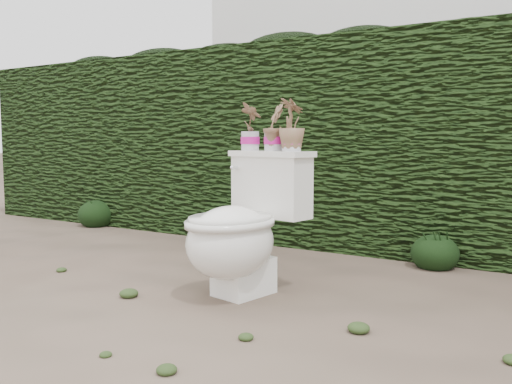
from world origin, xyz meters
The scene contains 9 objects.
ground centered at (0.00, 0.00, 0.00)m, with size 60.00×60.00×0.00m, color #786453.
hedge centered at (0.00, 1.60, 0.80)m, with size 8.00×1.00×1.60m, color #233D14.
toilet centered at (0.00, -0.16, 0.36)m, with size 0.58×0.76×0.78m.
potted_plant_left centered at (-0.11, 0.10, 0.91)m, with size 0.14×0.09×0.26m, color #337B26.
potted_plant_center centered at (0.06, 0.07, 0.90)m, with size 0.14×0.11×0.25m, color #337B26.
potted_plant_right centered at (0.19, 0.04, 0.91)m, with size 0.15×0.15×0.27m, color #337B26.
liriope_clump_0 centered at (-2.49, 1.07, 0.14)m, with size 0.35×0.35×0.28m, color black.
liriope_clump_1 centered at (-0.89, 1.00, 0.16)m, with size 0.41×0.41×0.33m, color black.
liriope_clump_2 centered at (0.74, 1.03, 0.12)m, with size 0.31×0.31×0.25m, color black.
Camera 1 is at (1.56, -2.56, 0.84)m, focal length 38.00 mm.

